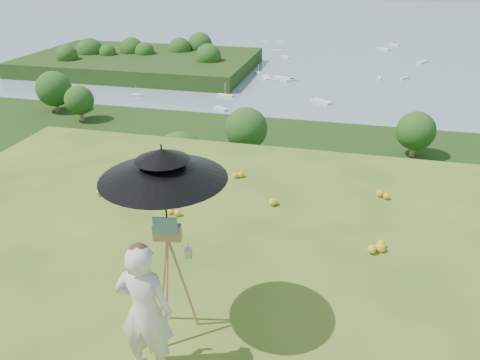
% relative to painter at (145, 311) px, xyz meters
% --- Properties ---
extents(forest_slope, '(140.00, 56.00, 22.00)m').
position_rel_painter_xyz_m(forest_slope, '(1.22, 34.71, -29.80)').
color(forest_slope, '#1A350E').
rests_on(forest_slope, bay_water).
extents(shoreline_tier, '(170.00, 28.00, 8.00)m').
position_rel_painter_xyz_m(shoreline_tier, '(1.22, 74.71, -36.80)').
color(shoreline_tier, slate).
rests_on(shoreline_tier, bay_water).
extents(bay_water, '(700.00, 700.00, 0.00)m').
position_rel_painter_xyz_m(bay_water, '(1.22, 239.71, -34.80)').
color(bay_water, slate).
rests_on(bay_water, ground).
extents(peninsula, '(90.00, 60.00, 12.00)m').
position_rel_painter_xyz_m(peninsula, '(-73.78, 154.71, -29.80)').
color(peninsula, '#1A350E').
rests_on(peninsula, bay_water).
extents(slope_trees, '(110.00, 50.00, 6.00)m').
position_rel_painter_xyz_m(slope_trees, '(1.22, 34.71, -15.80)').
color(slope_trees, '#1D4A16').
rests_on(slope_trees, forest_slope).
extents(harbor_town, '(110.00, 22.00, 5.00)m').
position_rel_painter_xyz_m(harbor_town, '(1.22, 74.71, -30.30)').
color(harbor_town, silver).
rests_on(harbor_town, shoreline_tier).
extents(moored_boats, '(140.00, 140.00, 0.70)m').
position_rel_painter_xyz_m(moored_boats, '(-11.28, 160.71, -34.45)').
color(moored_boats, white).
rests_on(moored_boats, bay_water).
extents(painter, '(0.60, 0.41, 1.59)m').
position_rel_painter_xyz_m(painter, '(0.00, 0.00, 0.00)').
color(painter, beige).
rests_on(painter, ground).
extents(field_easel, '(0.69, 0.69, 1.58)m').
position_rel_painter_xyz_m(field_easel, '(0.04, 0.61, -0.01)').
color(field_easel, '#A67746').
rests_on(field_easel, ground).
extents(sun_umbrella, '(1.53, 1.53, 1.06)m').
position_rel_painter_xyz_m(sun_umbrella, '(0.04, 0.64, 1.04)').
color(sun_umbrella, black).
rests_on(sun_umbrella, field_easel).
extents(painter_cap, '(0.21, 0.25, 0.10)m').
position_rel_painter_xyz_m(painter_cap, '(0.00, 0.00, 0.75)').
color(painter_cap, '#C26A76').
rests_on(painter_cap, painter).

